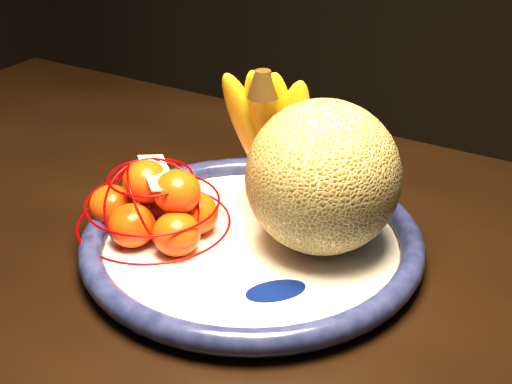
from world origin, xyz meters
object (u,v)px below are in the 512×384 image
at_px(cantaloupe, 323,177).
at_px(mandarin_bag, 156,207).
at_px(fruit_bowl, 252,241).
at_px(dining_table, 252,375).
at_px(banana_bunch, 272,130).

height_order(cantaloupe, mandarin_bag, cantaloupe).
height_order(fruit_bowl, mandarin_bag, mandarin_bag).
distance_m(fruit_bowl, mandarin_bag, 0.11).
xyz_separation_m(dining_table, banana_bunch, (-0.06, 0.17, 0.19)).
bearing_deg(dining_table, banana_bunch, 113.84).
bearing_deg(fruit_bowl, mandarin_bag, -163.41).
height_order(cantaloupe, banana_bunch, banana_bunch).
xyz_separation_m(fruit_bowl, mandarin_bag, (-0.10, -0.03, 0.03)).
height_order(dining_table, banana_bunch, banana_bunch).
xyz_separation_m(cantaloupe, mandarin_bag, (-0.17, -0.06, -0.05)).
height_order(fruit_bowl, cantaloupe, cantaloupe).
distance_m(fruit_bowl, banana_bunch, 0.13).
relative_size(dining_table, banana_bunch, 8.41).
bearing_deg(mandarin_bag, banana_bunch, 51.31).
bearing_deg(fruit_bowl, dining_table, -63.84).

